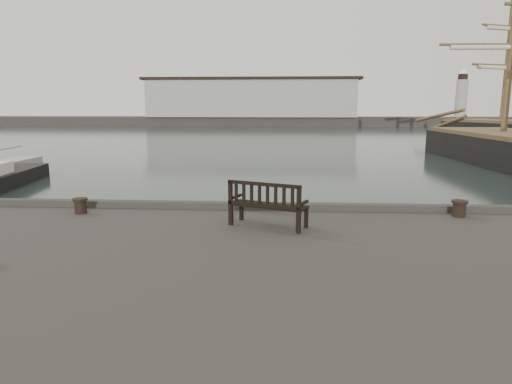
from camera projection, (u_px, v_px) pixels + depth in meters
ground at (286, 262)px, 12.82m from camera, size 400.00×400.00×0.00m
breakwater at (267, 106)px, 102.54m from camera, size 140.00×9.50×12.20m
bench at (268, 213)px, 10.57m from camera, size 1.91×1.25×1.04m
bollard_left at (80, 206)px, 11.92m from camera, size 0.50×0.50×0.40m
bollard_right at (459, 209)px, 11.55m from camera, size 0.50×0.50×0.42m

